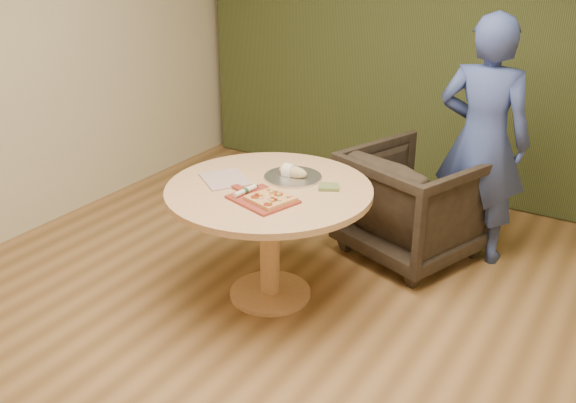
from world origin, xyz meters
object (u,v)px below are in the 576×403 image
at_px(pedestal_table, 269,209).
at_px(person_standing, 482,141).
at_px(cutlery_roll, 245,191).
at_px(armchair, 414,199).
at_px(serving_tray, 293,177).
at_px(flatbread_pizza, 271,198).
at_px(pizza_paddle, 262,199).
at_px(bread_roll, 292,171).

height_order(pedestal_table, person_standing, person_standing).
distance_m(cutlery_roll, armchair, 1.37).
bearing_deg(cutlery_roll, serving_tray, 84.25).
bearing_deg(person_standing, flatbread_pizza, 58.81).
bearing_deg(flatbread_pizza, armchair, 70.86).
relative_size(pedestal_table, pizza_paddle, 2.62).
height_order(flatbread_pizza, serving_tray, flatbread_pizza).
xyz_separation_m(flatbread_pizza, armchair, (0.41, 1.19, -0.35)).
xyz_separation_m(flatbread_pizza, bread_roll, (-0.10, 0.38, 0.02)).
height_order(pedestal_table, bread_roll, bread_roll).
bearing_deg(cutlery_roll, pedestal_table, 84.07).
height_order(pizza_paddle, flatbread_pizza, flatbread_pizza).
bearing_deg(bread_roll, armchair, 57.71).
height_order(pedestal_table, serving_tray, serving_tray).
xyz_separation_m(pizza_paddle, serving_tray, (-0.02, 0.38, -0.00)).
distance_m(flatbread_pizza, serving_tray, 0.40).
bearing_deg(bread_roll, pedestal_table, -101.14).
bearing_deg(person_standing, serving_tray, 47.52).
bearing_deg(serving_tray, armchair, 58.16).
height_order(serving_tray, bread_roll, bread_roll).
xyz_separation_m(bread_roll, armchair, (0.51, 0.81, -0.37)).
bearing_deg(armchair, flatbread_pizza, 90.75).
bearing_deg(armchair, person_standing, -129.14).
relative_size(pizza_paddle, person_standing, 0.28).
bearing_deg(pizza_paddle, bread_roll, 111.32).
xyz_separation_m(bread_roll, person_standing, (0.87, 1.03, 0.06)).
distance_m(pedestal_table, armchair, 1.16).
bearing_deg(pedestal_table, armchair, 61.32).
relative_size(pizza_paddle, armchair, 0.56).
xyz_separation_m(serving_tray, bread_roll, (-0.01, 0.00, 0.04)).
xyz_separation_m(pedestal_table, cutlery_roll, (-0.04, -0.18, 0.17)).
bearing_deg(pizza_paddle, serving_tray, 109.99).
relative_size(serving_tray, armchair, 0.42).
distance_m(armchair, person_standing, 0.60).
relative_size(cutlery_roll, person_standing, 0.12).
bearing_deg(pedestal_table, person_standing, 53.28).
relative_size(flatbread_pizza, cutlery_roll, 1.37).
relative_size(flatbread_pizza, serving_tray, 0.77).
relative_size(bread_roll, armchair, 0.23).
distance_m(cutlery_roll, person_standing, 1.70).
distance_m(flatbread_pizza, person_standing, 1.61).
xyz_separation_m(cutlery_roll, serving_tray, (0.09, 0.38, -0.02)).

